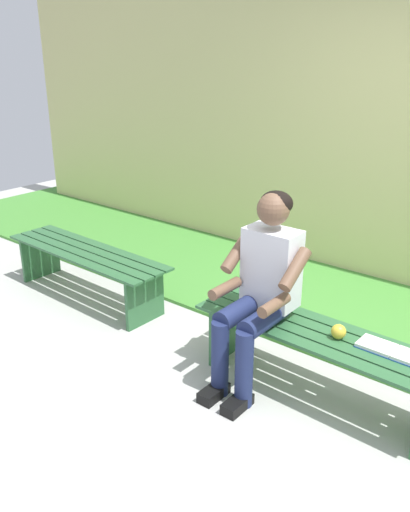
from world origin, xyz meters
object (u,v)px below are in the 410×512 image
at_px(bench_far, 87,262).
at_px(apple, 339,332).
at_px(bench_near, 318,347).
at_px(person_seated, 260,285).
at_px(book_open, 394,352).

xyz_separation_m(bench_far, apple, (-2.30, -0.01, 0.15)).
relative_size(bench_near, apple, 18.32).
xyz_separation_m(bench_far, person_seated, (-1.81, 0.10, 0.35)).
bearing_deg(bench_far, bench_near, 180.00).
bearing_deg(apple, book_open, -172.71).
height_order(bench_near, person_seated, person_seated).
relative_size(bench_near, book_open, 3.92).
distance_m(bench_near, bench_far, 2.18).
height_order(bench_far, person_seated, person_seated).
xyz_separation_m(bench_near, person_seated, (0.37, 0.10, 0.35)).
height_order(bench_far, apple, apple).
height_order(bench_far, book_open, book_open).
bearing_deg(book_open, bench_near, 7.42).
bearing_deg(bench_far, book_open, -178.96).
distance_m(bench_far, person_seated, 1.85).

